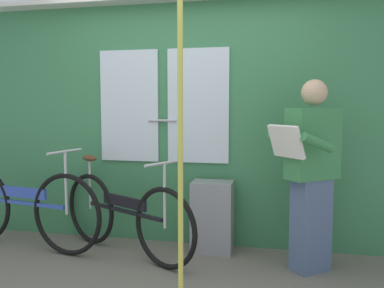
% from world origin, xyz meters
% --- Properties ---
extents(train_door_wall, '(5.06, 0.28, 2.39)m').
position_xyz_m(train_door_wall, '(-0.01, 1.14, 1.25)').
color(train_door_wall, '#387A4C').
rests_on(train_door_wall, ground_plane).
extents(bicycle_near_door, '(1.54, 0.86, 0.91)m').
position_xyz_m(bicycle_near_door, '(-0.46, 0.68, 0.37)').
color(bicycle_near_door, black).
rests_on(bicycle_near_door, ground_plane).
extents(bicycle_leaning_behind, '(1.80, 0.51, 0.97)m').
position_xyz_m(bicycle_leaning_behind, '(-1.49, 0.65, 0.40)').
color(bicycle_leaning_behind, black).
rests_on(bicycle_leaning_behind, ground_plane).
extents(passenger_reading_newspaper, '(0.60, 0.58, 1.57)m').
position_xyz_m(passenger_reading_newspaper, '(1.18, 0.64, 0.83)').
color(passenger_reading_newspaper, slate).
rests_on(passenger_reading_newspaper, ground_plane).
extents(trash_bin_by_wall, '(0.38, 0.28, 0.66)m').
position_xyz_m(trash_bin_by_wall, '(0.32, 0.93, 0.33)').
color(trash_bin_by_wall, gray).
rests_on(trash_bin_by_wall, ground_plane).
extents(handrail_pole, '(0.04, 0.04, 2.35)m').
position_xyz_m(handrail_pole, '(0.29, -0.19, 1.18)').
color(handrail_pole, '#C6C14C').
rests_on(handrail_pole, ground_plane).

